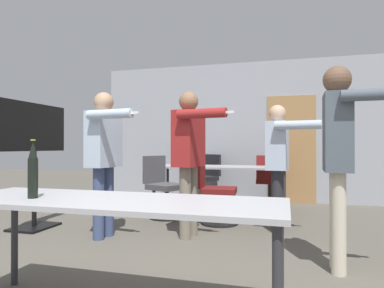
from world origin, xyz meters
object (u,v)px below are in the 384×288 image
tv_screen (34,149)px  office_chair_mid_tucked (270,183)px  person_left_plaid (105,150)px  office_chair_far_left (214,193)px  person_right_polo (278,155)px  office_chair_near_pushed (205,180)px  person_far_watching (190,149)px  person_center_tall (339,145)px  office_chair_far_right (163,188)px  beer_bottle (33,170)px

tv_screen → office_chair_mid_tucked: bearing=-50.4°
person_left_plaid → office_chair_far_left: size_ratio=1.86×
person_right_polo → office_chair_near_pushed: size_ratio=1.75×
office_chair_near_pushed → office_chair_mid_tucked: 1.28m
person_left_plaid → office_chair_near_pushed: (0.54, 2.90, -0.61)m
person_far_watching → person_center_tall: bearing=74.6°
person_left_plaid → office_chair_far_left: (1.09, 1.07, -0.61)m
person_right_polo → tv_screen: bearing=-72.0°
person_far_watching → person_center_tall: size_ratio=0.98×
office_chair_far_right → office_chair_far_left: size_ratio=1.01×
person_far_watching → person_right_polo: (1.01, 0.59, -0.08)m
person_right_polo → person_left_plaid: bearing=-60.5°
person_center_tall → office_chair_far_left: 2.16m
person_center_tall → person_left_plaid: person_center_tall is taller
person_right_polo → person_far_watching: bearing=-54.3°
person_center_tall → beer_bottle: (-1.98, -1.36, -0.16)m
person_right_polo → office_chair_far_right: size_ratio=1.73×
person_right_polo → office_chair_near_pushed: person_right_polo is taller
person_far_watching → office_chair_mid_tucked: (0.82, 2.29, -0.61)m
tv_screen → office_chair_near_pushed: tv_screen is taller
tv_screen → office_chair_far_right: 1.88m
person_far_watching → office_chair_near_pushed: 2.71m
office_chair_far_right → tv_screen: bearing=-27.5°
office_chair_near_pushed → beer_bottle: bearing=127.4°
person_left_plaid → person_right_polo: size_ratio=1.07×
office_chair_near_pushed → beer_bottle: beer_bottle is taller
office_chair_far_right → office_chair_mid_tucked: 2.00m
office_chair_far_right → office_chair_far_left: bearing=99.7°
person_center_tall → person_right_polo: (-0.54, 1.32, -0.12)m
person_far_watching → office_chair_far_left: 0.99m
office_chair_far_left → person_far_watching: bearing=-13.7°
person_center_tall → office_chair_mid_tucked: size_ratio=1.92×
beer_bottle → office_chair_far_right: bearing=95.0°
person_center_tall → office_chair_mid_tucked: person_center_tall is taller
office_chair_near_pushed → office_chair_far_right: 1.64m
office_chair_far_left → beer_bottle: 2.96m
office_chair_far_right → beer_bottle: beer_bottle is taller
office_chair_near_pushed → office_chair_far_left: size_ratio=1.00×
person_far_watching → beer_bottle: (-0.44, -2.09, -0.12)m
tv_screen → person_left_plaid: 1.15m
office_chair_near_pushed → office_chair_far_left: bearing=144.4°
office_chair_near_pushed → office_chair_far_left: 1.91m
office_chair_near_pushed → office_chair_far_left: office_chair_far_left is taller
person_far_watching → office_chair_mid_tucked: 2.51m
office_chair_far_left → beer_bottle: (-0.57, -2.86, 0.49)m
tv_screen → office_chair_far_left: size_ratio=1.78×
person_far_watching → person_center_tall: 1.71m
person_center_tall → office_chair_near_pushed: bearing=-147.5°
person_center_tall → office_chair_near_pushed: (-1.96, 3.33, -0.66)m
person_center_tall → beer_bottle: person_center_tall is taller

